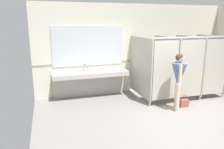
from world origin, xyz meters
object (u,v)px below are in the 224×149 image
handbag (184,103)px  soap_dispenser (85,68)px  paper_cup (102,70)px  person_standing (179,75)px

handbag → soap_dispenser: (-2.50, 1.71, 0.81)m
handbag → soap_dispenser: soap_dispenser is taller
handbag → paper_cup: 2.60m
soap_dispenser → paper_cup: size_ratio=2.54×
person_standing → soap_dispenser: size_ratio=7.01×
paper_cup → person_standing: bearing=-44.3°
soap_dispenser → paper_cup: 0.55m
person_standing → handbag: 0.92m
person_standing → handbag: person_standing is taller
handbag → person_standing: bearing=-158.9°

